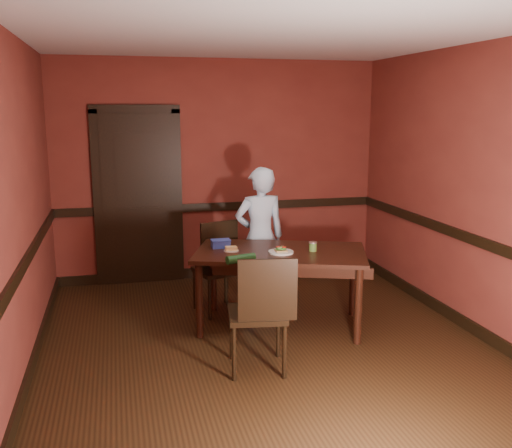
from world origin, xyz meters
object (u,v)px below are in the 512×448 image
dining_table (280,289)px  chair_near (257,312)px  sauce_jar (313,246)px  food_tub (221,244)px  person (260,237)px  cheese_saucer (231,249)px  chair_far (218,269)px  sandwich_plate (281,251)px

dining_table → chair_near: 0.99m
dining_table → sauce_jar: (0.30, -0.08, 0.43)m
food_tub → dining_table: bearing=-28.1°
person → cheese_saucer: 0.69m
dining_table → sauce_jar: 0.53m
chair_far → food_tub: chair_far is taller
chair_near → food_tub: size_ratio=5.17×
dining_table → chair_far: 0.76m
dining_table → cheese_saucer: cheese_saucer is taller
chair_near → person: 1.60m
chair_near → sandwich_plate: chair_near is taller
dining_table → sauce_jar: size_ratio=17.71×
chair_near → food_tub: 1.19m
chair_far → person: size_ratio=0.62×
chair_far → sauce_jar: (0.82, -0.63, 0.34)m
chair_far → sauce_jar: size_ratio=10.15×
person → food_tub: bearing=34.3°
chair_far → sandwich_plate: size_ratio=3.86×
chair_far → cheese_saucer: bearing=-99.0°
dining_table → chair_near: size_ratio=1.64×
person → sandwich_plate: person is taller
cheese_saucer → chair_near: bearing=-89.2°
sandwich_plate → cheese_saucer: (-0.45, 0.18, 0.00)m
dining_table → food_tub: food_tub is taller
person → cheese_saucer: size_ratio=10.40×
sandwich_plate → cheese_saucer: bearing=158.4°
sandwich_plate → person: bearing=91.8°
chair_near → sandwich_plate: 0.95m
sauce_jar → food_tub: sauce_jar is taller
person → sauce_jar: 0.81m
chair_far → food_tub: bearing=-109.3°
chair_far → sauce_jar: bearing=-53.7°
dining_table → chair_near: chair_near is taller
sauce_jar → dining_table: bearing=165.2°
chair_far → chair_near: bearing=-103.2°
chair_near → cheese_saucer: (-0.01, 0.98, 0.28)m
chair_near → sauce_jar: chair_near is taller
chair_near → cheese_saucer: chair_near is taller
person → sandwich_plate: 0.73m
dining_table → cheese_saucer: (-0.46, 0.11, 0.40)m
sandwich_plate → chair_far: bearing=128.8°
person → food_tub: (-0.50, -0.38, 0.04)m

